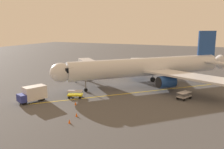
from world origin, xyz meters
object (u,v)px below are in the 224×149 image
object	(u,v)px
safety_cone_wing_port	(76,115)
ground_crew_marshaller	(76,79)
airplane	(148,67)
box_truck_starboard_side	(32,94)
safety_cone_nose_left	(69,121)
baggage_cart_portside	(184,96)
safety_cone_nose_right	(87,79)
baggage_cart_near_nose	(75,94)
jet_bridge	(90,67)
safety_cone_wing_starboard	(75,103)

from	to	relation	value
safety_cone_wing_port	ground_crew_marshaller	bearing A→B (deg)	-57.20
airplane	box_truck_starboard_side	world-z (taller)	airplane
ground_crew_marshaller	airplane	bearing A→B (deg)	-165.19
box_truck_starboard_side	safety_cone_nose_left	bearing A→B (deg)	154.39
ground_crew_marshaller	safety_cone_wing_port	bearing A→B (deg)	122.80
safety_cone_nose_left	box_truck_starboard_side	bearing A→B (deg)	-25.61
box_truck_starboard_side	ground_crew_marshaller	bearing A→B (deg)	-86.13
baggage_cart_portside	safety_cone_nose_right	world-z (taller)	baggage_cart_portside
baggage_cart_portside	safety_cone_nose_left	distance (m)	21.07
airplane	box_truck_starboard_side	xyz separation A→B (m)	(14.55, 19.04, -2.62)
airplane	baggage_cart_near_nose	world-z (taller)	airplane
ground_crew_marshaller	safety_cone_wing_port	distance (m)	21.06
airplane	box_truck_starboard_side	distance (m)	24.11
baggage_cart_near_nose	baggage_cart_portside	xyz separation A→B (m)	(-17.82, -7.07, 0.00)
jet_bridge	safety_cone_nose_left	world-z (taller)	jet_bridge
safety_cone_nose_right	airplane	bearing A→B (deg)	-176.05
safety_cone_nose_left	safety_cone_wing_port	bearing A→B (deg)	-79.40
airplane	jet_bridge	xyz separation A→B (m)	(11.74, 4.27, -0.24)
box_truck_starboard_side	safety_cone_nose_right	world-z (taller)	box_truck_starboard_side
safety_cone_nose_left	safety_cone_wing_port	xyz separation A→B (m)	(0.46, -2.43, 0.00)
airplane	box_truck_starboard_side	size ratio (longest dim) A/B	6.63
safety_cone_nose_left	safety_cone_wing_starboard	world-z (taller)	same
airplane	safety_cone_wing_port	bearing A→B (deg)	79.22
baggage_cart_portside	jet_bridge	bearing A→B (deg)	-7.92
box_truck_starboard_side	safety_cone_wing_port	size ratio (longest dim) A/B	9.08
box_truck_starboard_side	safety_cone_wing_starboard	world-z (taller)	box_truck_starboard_side
baggage_cart_near_nose	safety_cone_nose_right	world-z (taller)	baggage_cart_near_nose
jet_bridge	baggage_cart_near_nose	distance (m)	10.65
baggage_cart_near_nose	baggage_cart_portside	distance (m)	19.17
safety_cone_wing_port	safety_cone_wing_starboard	world-z (taller)	same
airplane	baggage_cart_near_nose	distance (m)	17.26
baggage_cart_near_nose	safety_cone_wing_port	bearing A→B (deg)	123.92
airplane	ground_crew_marshaller	size ratio (longest dim) A/B	19.38
baggage_cart_near_nose	safety_cone_nose_right	size ratio (longest dim) A/B	5.34
safety_cone_wing_port	airplane	bearing A→B (deg)	-100.78
baggage_cart_portside	safety_cone_nose_left	xyz separation A→B (m)	(12.22, 17.16, -0.38)
airplane	safety_cone_nose_right	world-z (taller)	airplane
airplane	jet_bridge	world-z (taller)	airplane
jet_bridge	safety_cone_wing_starboard	distance (m)	14.48
safety_cone_wing_port	baggage_cart_near_nose	bearing A→B (deg)	-56.08
jet_bridge	safety_cone_wing_port	world-z (taller)	jet_bridge
ground_crew_marshaller	box_truck_starboard_side	xyz separation A→B (m)	(-1.01, 14.93, 0.50)
baggage_cart_portside	box_truck_starboard_side	distance (m)	26.00
baggage_cart_portside	box_truck_starboard_side	world-z (taller)	box_truck_starboard_side
baggage_cart_near_nose	baggage_cart_portside	size ratio (longest dim) A/B	0.99
airplane	safety_cone_wing_port	xyz separation A→B (m)	(4.15, 21.81, -3.73)
box_truck_starboard_side	baggage_cart_portside	bearing A→B (deg)	-152.61
safety_cone_wing_starboard	jet_bridge	bearing A→B (deg)	-70.62
baggage_cart_portside	baggage_cart_near_nose	bearing A→B (deg)	21.63
baggage_cart_near_nose	safety_cone_nose_left	world-z (taller)	baggage_cart_near_nose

